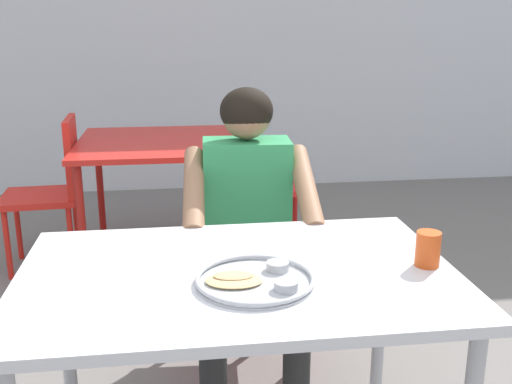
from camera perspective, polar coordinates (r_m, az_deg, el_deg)
table_foreground at (r=1.69m, az=-1.72°, el=-9.89°), size 1.20×0.78×0.75m
thali_tray at (r=1.58m, az=-0.06°, el=-8.30°), size 0.31×0.31×0.03m
drinking_cup at (r=1.73m, az=16.04°, el=-5.13°), size 0.07×0.07×0.10m
chair_foreground at (r=2.59m, az=-1.10°, el=-5.16°), size 0.45×0.46×0.81m
diner_foreground at (r=2.31m, az=-0.71°, el=-2.00°), size 0.51×0.57×1.17m
table_background_red at (r=3.55m, az=-9.34°, el=3.62°), size 0.91×0.95×0.74m
chair_red_left at (r=3.64m, az=-18.65°, el=0.72°), size 0.44×0.41×0.88m
chair_red_right at (r=3.61m, az=0.52°, el=1.54°), size 0.44×0.42×0.87m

